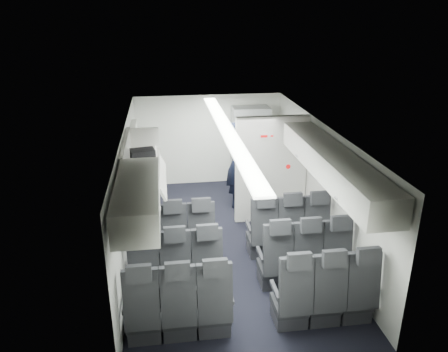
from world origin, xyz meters
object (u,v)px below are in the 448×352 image
object	(u,v)px
seat_row_front	(232,237)
carry_on_bag	(143,156)
galley_unit	(250,147)
seat_row_rear	(253,304)
boarding_door	(136,169)
seat_row_mid	(241,266)
flight_attendant	(237,165)

from	to	relation	value
seat_row_front	carry_on_bag	world-z (taller)	carry_on_bag
carry_on_bag	seat_row_front	bearing A→B (deg)	-27.61
galley_unit	seat_row_rear	bearing A→B (deg)	-100.65
seat_row_front	galley_unit	world-z (taller)	galley_unit
seat_row_rear	carry_on_bag	xyz separation A→B (m)	(-1.40, 2.20, 1.37)
seat_row_front	boarding_door	distance (m)	2.71
seat_row_front	seat_row_rear	size ratio (longest dim) A/B	1.00
seat_row_front	seat_row_mid	size ratio (longest dim) A/B	1.00
seat_row_front	seat_row_mid	xyz separation A→B (m)	(0.00, -0.90, 0.00)
seat_row_mid	seat_row_rear	world-z (taller)	same
seat_row_rear	galley_unit	distance (m)	5.17
galley_unit	carry_on_bag	size ratio (longest dim) A/B	5.01
seat_row_rear	boarding_door	xyz separation A→B (m)	(-1.64, 3.89, 0.55)
seat_row_mid	galley_unit	xyz separation A→B (m)	(0.95, 4.15, 0.55)
seat_row_front	seat_row_mid	world-z (taller)	same
flight_attendant	carry_on_bag	size ratio (longest dim) A/B	4.85
galley_unit	seat_row_front	bearing A→B (deg)	-106.28
carry_on_bag	seat_row_mid	bearing A→B (deg)	-54.53
flight_attendant	galley_unit	bearing A→B (deg)	-16.27
seat_row_front	boarding_door	xyz separation A→B (m)	(-1.64, 2.09, 0.55)
seat_row_front	flight_attendant	distance (m)	2.26
seat_row_mid	seat_row_rear	xyz separation A→B (m)	(0.00, -0.90, 0.00)
galley_unit	seat_row_mid	bearing A→B (deg)	-102.88
seat_row_front	seat_row_rear	distance (m)	1.80
seat_row_front	seat_row_rear	bearing A→B (deg)	-90.00
seat_row_rear	seat_row_mid	bearing A→B (deg)	90.00
flight_attendant	carry_on_bag	xyz separation A→B (m)	(-1.85, -1.75, 0.86)
seat_row_mid	galley_unit	size ratio (longest dim) A/B	1.75
carry_on_bag	seat_row_rear	bearing A→B (deg)	-69.20
seat_row_rear	boarding_door	size ratio (longest dim) A/B	1.79
seat_row_front	flight_attendant	bearing A→B (deg)	78.21
flight_attendant	seat_row_front	bearing A→B (deg)	176.35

